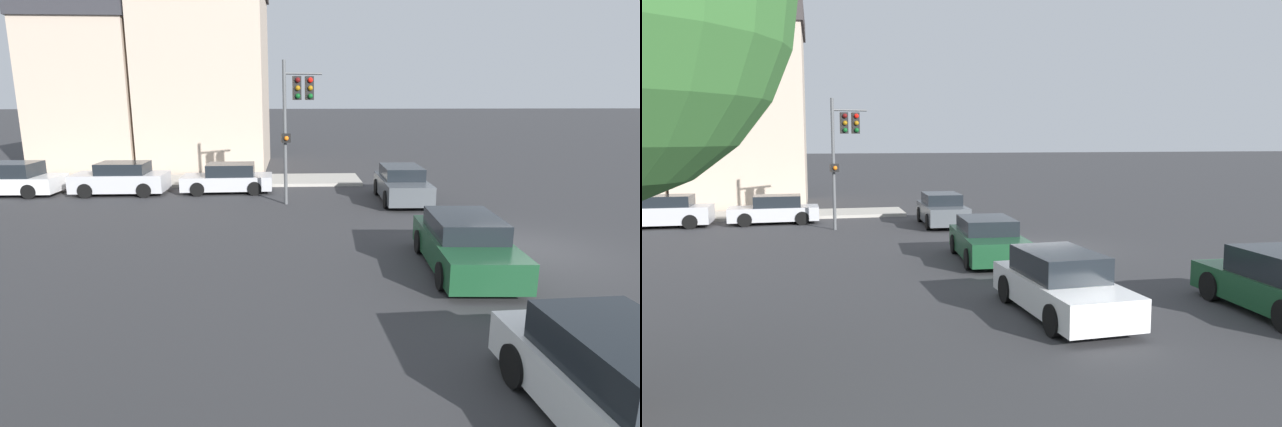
{
  "view_description": "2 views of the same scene",
  "coord_description": "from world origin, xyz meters",
  "views": [
    {
      "loc": [
        -13.43,
        6.62,
        4.33
      ],
      "look_at": [
        0.27,
        5.9,
        1.06
      ],
      "focal_mm": 28.0,
      "sensor_mm": 36.0,
      "label": 1
    },
    {
      "loc": [
        -20.82,
        7.68,
        3.92
      ],
      "look_at": [
        0.52,
        2.69,
        1.28
      ],
      "focal_mm": 35.0,
      "sensor_mm": 36.0,
      "label": 2
    }
  ],
  "objects": [
    {
      "name": "crossing_car_3",
      "position": [
        -9.15,
        -2.37,
        0.69
      ],
      "size": [
        4.35,
        1.98,
        1.46
      ],
      "rotation": [
        0.0,
        0.0,
        -0.04
      ],
      "color": "#194728",
      "rests_on": "ground_plane"
    },
    {
      "name": "rowhouse_backdrop",
      "position": [
        17.48,
        14.08,
        5.27
      ],
      "size": [
        8.0,
        12.94,
        11.16
      ],
      "color": "#BCA893",
      "rests_on": "ground_plane"
    },
    {
      "name": "ground_plane",
      "position": [
        0.0,
        0.0,
        0.0
      ],
      "size": [
        300.0,
        300.0,
        0.0
      ],
      "primitive_type": "plane",
      "color": "#333335"
    },
    {
      "name": "crossing_car_2",
      "position": [
        6.83,
        2.15,
        0.7
      ],
      "size": [
        4.45,
        1.97,
        1.45
      ],
      "rotation": [
        0.0,
        0.0,
        3.12
      ],
      "color": "#4C5156",
      "rests_on": "ground_plane"
    },
    {
      "name": "parked_car_0",
      "position": [
        9.1,
        9.59,
        0.62
      ],
      "size": [
        1.92,
        4.05,
        1.32
      ],
      "rotation": [
        0.0,
        0.0,
        1.6
      ],
      "color": "#B7B7BC",
      "rests_on": "ground_plane"
    },
    {
      "name": "crossing_car_0",
      "position": [
        -8.07,
        2.43,
        0.67
      ],
      "size": [
        4.48,
        1.98,
        1.43
      ],
      "rotation": [
        0.0,
        0.0,
        3.19
      ],
      "color": "silver",
      "rests_on": "ground_plane"
    },
    {
      "name": "traffic_signal",
      "position": [
        6.48,
        6.5,
        3.91
      ],
      "size": [
        0.76,
        1.63,
        5.64
      ],
      "rotation": [
        0.0,
        0.0,
        3.33
      ],
      "color": "#515456",
      "rests_on": "ground_plane"
    },
    {
      "name": "crossing_car_1",
      "position": [
        -1.57,
        2.33,
        0.66
      ],
      "size": [
        4.52,
        2.16,
        1.37
      ],
      "rotation": [
        0.0,
        0.0,
        3.08
      ],
      "color": "#194728",
      "rests_on": "ground_plane"
    },
    {
      "name": "parked_car_1",
      "position": [
        8.93,
        14.3,
        0.68
      ],
      "size": [
        1.91,
        4.02,
        1.43
      ],
      "rotation": [
        0.0,
        0.0,
        1.56
      ],
      "color": "#B7B7BC",
      "rests_on": "ground_plane"
    }
  ]
}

